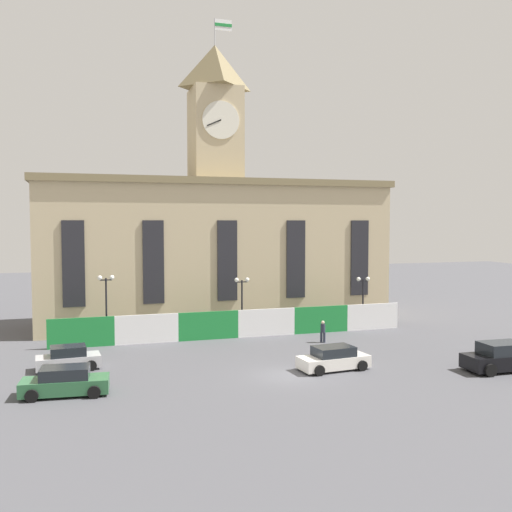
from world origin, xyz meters
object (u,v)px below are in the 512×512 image
street_lamp_left (363,290)px  car_white_taxi (334,359)px  car_silver_hatch (68,359)px  pedestrian (323,331)px  street_lamp_far_right (106,294)px  street_lamp_center (242,293)px  car_green_wagon (65,382)px  car_black_suv (502,358)px

street_lamp_left → car_white_taxi: street_lamp_left is taller
street_lamp_left → car_silver_hatch: bearing=-163.7°
street_lamp_left → pedestrian: street_lamp_left is taller
street_lamp_far_right → car_white_taxi: 18.38m
street_lamp_far_right → pedestrian: bearing=-15.6°
street_lamp_center → car_green_wagon: 18.81m
street_lamp_left → pedestrian: bearing=-142.2°
street_lamp_far_right → car_black_suv: size_ratio=1.07×
street_lamp_center → car_black_suv: size_ratio=0.97×
car_silver_hatch → car_black_suv: size_ratio=0.81×
street_lamp_center → pedestrian: bearing=-40.5°
car_green_wagon → car_black_suv: car_black_suv is taller
street_lamp_left → car_white_taxi: bearing=-124.8°
street_lamp_far_right → pedestrian: (16.06, -4.49, -2.88)m
street_lamp_center → car_silver_hatch: 15.52m
car_black_suv → car_white_taxi: 10.60m
street_lamp_far_right → street_lamp_left: street_lamp_far_right is taller
car_black_suv → street_lamp_left: bearing=-82.4°
car_black_suv → car_white_taxi: bearing=-16.6°
street_lamp_far_right → car_black_suv: bearing=-33.5°
street_lamp_far_right → car_white_taxi: size_ratio=1.14×
street_lamp_far_right → car_green_wagon: size_ratio=1.12×
street_lamp_left → car_green_wagon: bearing=-152.5°
street_lamp_center → pedestrian: (5.26, -4.49, -2.57)m
street_lamp_far_right → car_white_taxi: street_lamp_far_right is taller
car_silver_hatch → street_lamp_left: bearing=-167.7°
street_lamp_left → car_silver_hatch: street_lamp_left is taller
pedestrian → street_lamp_left: bearing=-23.9°
street_lamp_center → pedestrian: 7.38m
street_lamp_left → car_silver_hatch: size_ratio=1.13×
car_green_wagon → street_lamp_center: bearing=-131.7°
pedestrian → car_silver_hatch: bearing=126.5°
street_lamp_far_right → car_green_wagon: 13.42m
car_green_wagon → pedestrian: size_ratio=2.78×
car_green_wagon → car_black_suv: size_ratio=0.96×
car_silver_hatch → pedestrian: 18.92m
car_green_wagon → pedestrian: 20.53m
street_lamp_far_right → car_white_taxi: (13.40, -12.19, -3.12)m
car_silver_hatch → pedestrian: pedestrian is taller
street_lamp_far_right → car_green_wagon: (-2.73, -12.77, -3.10)m
street_lamp_far_right → car_silver_hatch: bearing=-110.5°
street_lamp_far_right → car_black_suv: 28.29m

